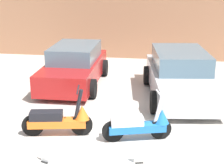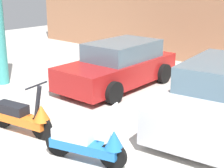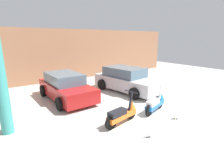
% 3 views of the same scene
% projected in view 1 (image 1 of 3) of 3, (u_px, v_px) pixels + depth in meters
% --- Properties ---
extents(ground_plane, '(28.00, 28.00, 0.00)m').
position_uv_depth(ground_plane, '(95.00, 156.00, 6.91)').
color(ground_plane, beige).
extents(wall_back, '(19.60, 0.12, 3.62)m').
position_uv_depth(wall_back, '(135.00, 16.00, 14.38)').
color(wall_back, '#9E6B4C').
rests_on(wall_back, ground_plane).
extents(scooter_front_left, '(1.58, 0.64, 1.11)m').
position_uv_depth(scooter_front_left, '(60.00, 119.00, 7.69)').
color(scooter_front_left, black).
rests_on(scooter_front_left, ground_plane).
extents(scooter_front_right, '(1.51, 0.72, 1.08)m').
position_uv_depth(scooter_front_right, '(140.00, 124.00, 7.48)').
color(scooter_front_right, black).
rests_on(scooter_front_right, ground_plane).
extents(car_rear_left, '(1.92, 3.84, 1.29)m').
position_uv_depth(car_rear_left, '(74.00, 66.00, 11.24)').
color(car_rear_left, maroon).
rests_on(car_rear_left, ground_plane).
extents(car_rear_center, '(2.35, 4.21, 1.37)m').
position_uv_depth(car_rear_center, '(180.00, 75.00, 10.09)').
color(car_rear_center, '#B7B7BC').
rests_on(car_rear_center, ground_plane).
extents(placard_near_left_scooter, '(0.20, 0.17, 0.26)m').
position_uv_depth(placard_near_left_scooter, '(45.00, 157.00, 6.67)').
color(placard_near_left_scooter, black).
rests_on(placard_near_left_scooter, ground_plane).
extents(placard_near_right_scooter, '(0.20, 0.16, 0.26)m').
position_uv_depth(placard_near_right_scooter, '(139.00, 157.00, 6.65)').
color(placard_near_right_scooter, black).
rests_on(placard_near_right_scooter, ground_plane).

